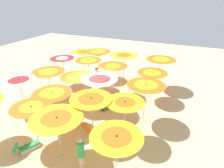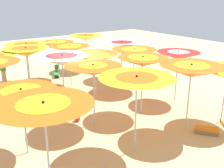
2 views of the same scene
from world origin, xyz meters
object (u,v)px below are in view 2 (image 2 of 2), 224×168
(beach_umbrella_5, at_px, (191,71))
(beachgoer_0, at_px, (3,69))
(beach_umbrella_11, at_px, (93,70))
(lounger_0, at_px, (63,107))
(lounger_2, at_px, (209,129))
(lounger_3, at_px, (57,73))
(beach_umbrella_16, at_px, (21,95))
(beach_umbrella_8, at_px, (70,49))
(beach_umbrella_10, at_px, (137,83))
(beach_umbrella_1, at_px, (178,55))
(beach_umbrella_3, at_px, (122,45))
(beach_umbrella_4, at_px, (86,38))
(beach_umbrella_7, at_px, (94,58))
(beach_umbrella_13, at_px, (26,52))
(beach_umbrella_6, at_px, (143,62))
(beach_umbrella_12, at_px, (62,60))
(beach_umbrella_9, at_px, (57,45))
(beach_ball, at_px, (77,118))
(lounger_1, at_px, (43,89))
(beach_umbrella_14, at_px, (27,47))
(beach_umbrella_15, at_px, (44,110))
(beach_umbrella_2, at_px, (134,53))

(beach_umbrella_5, height_order, beachgoer_0, beach_umbrella_5)
(beach_umbrella_11, xyz_separation_m, lounger_0, (-1.83, -0.40, -1.97))
(lounger_2, xyz_separation_m, lounger_3, (-9.88, -1.23, 0.00))
(beach_umbrella_16, bearing_deg, beach_umbrella_8, 140.28)
(beach_umbrella_8, relative_size, beach_umbrella_10, 0.88)
(beach_umbrella_8, relative_size, lounger_2, 2.15)
(beach_umbrella_11, distance_m, lounger_3, 7.29)
(beach_umbrella_11, relative_size, lounger_3, 1.89)
(beach_umbrella_5, bearing_deg, beach_umbrella_8, -173.06)
(beach_umbrella_1, height_order, beach_umbrella_3, beach_umbrella_1)
(beach_umbrella_8, distance_m, beachgoer_0, 3.79)
(beach_umbrella_4, bearing_deg, beach_umbrella_7, -26.88)
(beach_umbrella_7, xyz_separation_m, beach_umbrella_13, (-2.38, -2.33, 0.18))
(beach_umbrella_6, distance_m, beach_umbrella_16, 4.91)
(beach_umbrella_11, relative_size, beach_umbrella_13, 1.00)
(beach_umbrella_3, bearing_deg, beach_umbrella_5, -18.42)
(beach_umbrella_8, xyz_separation_m, lounger_2, (7.80, 1.36, -1.83))
(beach_umbrella_8, xyz_separation_m, beach_umbrella_12, (2.42, -1.62, 0.06))
(beach_umbrella_1, bearing_deg, beach_umbrella_9, -155.12)
(lounger_2, bearing_deg, beach_ball, 5.06)
(beach_umbrella_10, height_order, lounger_1, beach_umbrella_10)
(beach_umbrella_4, relative_size, lounger_0, 1.82)
(beach_umbrella_8, xyz_separation_m, beach_umbrella_14, (-1.78, -1.68, -0.01))
(beach_umbrella_5, height_order, beach_umbrella_6, beach_umbrella_5)
(beach_umbrella_8, height_order, beach_umbrella_15, beach_umbrella_15)
(beach_umbrella_3, height_order, beach_umbrella_4, beach_umbrella_4)
(beach_umbrella_15, bearing_deg, beach_umbrella_8, 148.59)
(beach_umbrella_3, height_order, beach_umbrella_12, beach_umbrella_12)
(beach_umbrella_9, xyz_separation_m, beach_umbrella_10, (8.59, -1.50, 0.26))
(beach_umbrella_3, relative_size, beachgoer_0, 1.22)
(beach_umbrella_14, bearing_deg, beachgoer_0, -102.74)
(beach_umbrella_13, relative_size, lounger_0, 1.87)
(beach_umbrella_2, xyz_separation_m, beach_umbrella_11, (2.28, -3.90, 0.24))
(beach_umbrella_15, distance_m, beach_umbrella_16, 2.16)
(beach_umbrella_13, xyz_separation_m, lounger_0, (2.87, 0.41, -1.95))
(beach_umbrella_4, distance_m, beach_umbrella_6, 7.52)
(beach_umbrella_9, xyz_separation_m, beach_ball, (5.65, -1.92, -1.89))
(beach_umbrella_4, relative_size, lounger_3, 1.84)
(beach_umbrella_1, xyz_separation_m, beach_umbrella_7, (-2.42, -2.96, -0.18))
(beachgoer_0, bearing_deg, beach_umbrella_1, 131.84)
(beach_umbrella_9, height_order, beach_umbrella_16, beach_umbrella_9)
(beach_umbrella_12, distance_m, beachgoer_0, 4.83)
(beach_ball, bearing_deg, beach_umbrella_1, 81.65)
(beach_umbrella_5, height_order, beach_umbrella_11, beach_umbrella_5)
(beach_umbrella_16, bearing_deg, lounger_2, 64.82)
(beach_umbrella_12, bearing_deg, beach_umbrella_8, 146.15)
(lounger_0, distance_m, beach_ball, 1.22)
(beach_umbrella_8, bearing_deg, beach_umbrella_15, -31.41)
(beach_umbrella_11, relative_size, beach_umbrella_16, 1.11)
(beach_umbrella_6, xyz_separation_m, beach_umbrella_10, (2.06, -2.14, 0.06))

